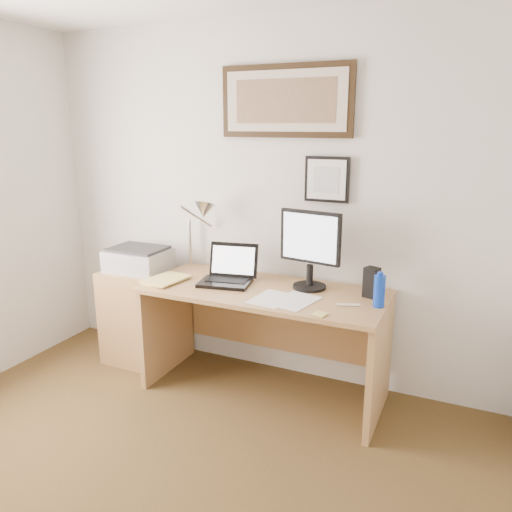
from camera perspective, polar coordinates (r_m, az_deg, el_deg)
The scene contains 17 objects.
wall_back at distance 3.56m, azimuth 1.13°, elevation 5.91°, with size 3.50×0.02×2.50m, color silver.
side_cabinet at distance 3.99m, azimuth -13.14°, elevation -6.70°, with size 0.50×0.40×0.73m, color #9E7342.
water_bottle at distance 3.04m, azimuth 13.91°, elevation -3.93°, with size 0.07×0.07×0.19m, color #0D35B5.
bottle_cap at distance 3.01m, azimuth 14.04°, elevation -1.99°, with size 0.04×0.04×0.02m, color #0D35B5.
speaker at distance 3.20m, azimuth 13.06°, elevation -2.96°, with size 0.09×0.07×0.19m, color black.
paper_sheet_a at distance 3.12m, azimuth 1.78°, elevation -4.87°, with size 0.21×0.30×0.00m, color silver.
paper_sheet_b at distance 3.09m, azimuth 4.44°, elevation -5.12°, with size 0.22×0.31×0.00m, color silver.
sticky_pad at distance 2.88m, azimuth 7.31°, elevation -6.61°, with size 0.07×0.07×0.01m, color #E0D26A.
marker_pen at distance 3.05m, azimuth 10.50°, elevation -5.51°, with size 0.02×0.02×0.14m, color white.
book at distance 3.58m, azimuth -11.54°, elevation -2.38°, with size 0.22×0.30×0.02m, color #EAD36E.
desk at distance 3.45m, azimuth 1.48°, elevation -7.10°, with size 1.60×0.70×0.75m.
laptop at distance 3.42m, azimuth -3.20°, elevation -2.12°, with size 0.38×0.35×0.26m.
lcd_monitor at distance 3.25m, azimuth 6.20°, elevation 1.15°, with size 0.42×0.22×0.52m.
printer at distance 3.86m, azimuth -13.28°, elevation -0.35°, with size 0.44×0.34×0.18m.
desk_lamp at distance 3.59m, azimuth -6.11°, elevation 4.88°, with size 0.29×0.27×0.53m.
picture_large at distance 3.44m, azimuth 3.40°, elevation 17.27°, with size 0.92×0.04×0.47m.
picture_small at distance 3.36m, azimuth 8.10°, elevation 8.66°, with size 0.30×0.03×0.30m.
Camera 1 is at (1.39, -1.23, 1.81)m, focal length 35.00 mm.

